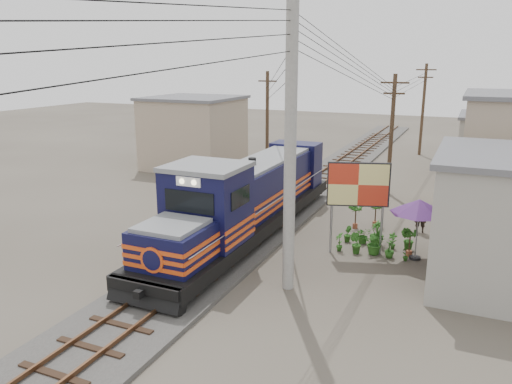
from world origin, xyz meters
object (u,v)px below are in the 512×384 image
at_px(locomotive, 247,201).
at_px(billboard, 358,187).
at_px(market_umbrella, 419,207).
at_px(vendor, 420,217).

xyz_separation_m(locomotive, billboard, (4.91, -0.01, 1.14)).
distance_m(market_umbrella, vendor, 3.73).
bearing_deg(vendor, market_umbrella, 79.42).
bearing_deg(vendor, billboard, 46.60).
distance_m(billboard, vendor, 4.83).
height_order(market_umbrella, vendor, market_umbrella).
relative_size(locomotive, billboard, 4.07).
height_order(locomotive, market_umbrella, locomotive).
height_order(locomotive, vendor, locomotive).
bearing_deg(locomotive, billboard, -0.14).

